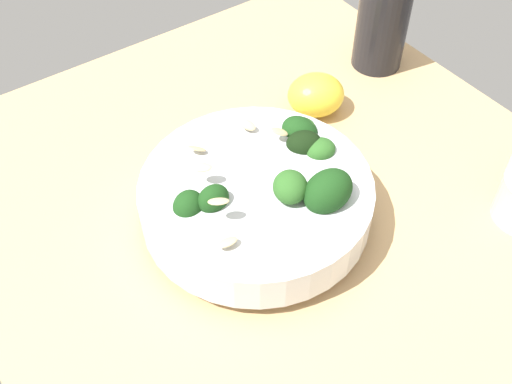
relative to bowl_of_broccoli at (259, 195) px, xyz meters
The scene contains 4 objects.
ground_plane 7.06cm from the bowl_of_broccoli, 137.56° to the left, with size 58.43×58.43×3.99cm, color tan.
bowl_of_broccoli is the anchor object (origin of this frame).
lemon_wedge 17.10cm from the bowl_of_broccoli, 122.84° to the left, with size 6.29×5.51×4.62cm, color yellow.
bottle_short 28.89cm from the bowl_of_broccoli, 114.52° to the left, with size 6.01×6.01×12.13cm.
Camera 1 is at (34.24, -25.50, 45.96)cm, focal length 43.62 mm.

